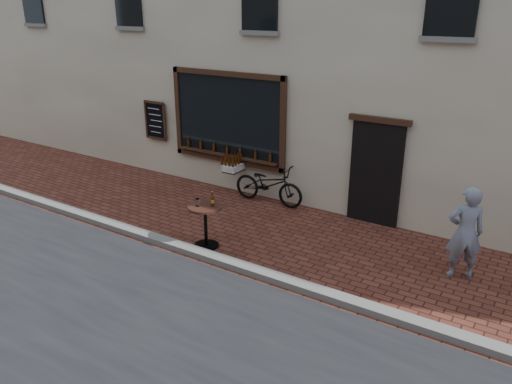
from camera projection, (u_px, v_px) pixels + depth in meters
The scene contains 5 objects.
ground at pixel (203, 264), 9.10m from camera, with size 90.00×90.00×0.00m, color #4D2219.
kerb at pixel (210, 257), 9.24m from camera, with size 90.00×0.25×0.12m, color slate.
cargo_bicycle at pixel (267, 184), 11.76m from camera, with size 2.12×0.68×1.00m.
bistro_table at pixel (205, 218), 9.56m from camera, with size 0.66×0.66×1.14m.
pedestrian at pixel (465, 233), 8.40m from camera, with size 0.61×0.40×1.67m, color slate.
Camera 1 is at (5.17, -6.25, 4.45)m, focal length 35.00 mm.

